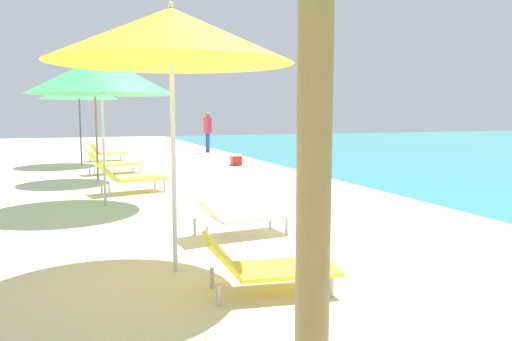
# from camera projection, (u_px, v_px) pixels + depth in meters

# --- Properties ---
(umbrella_fourth) EXTENTS (2.48, 2.48, 2.78)m
(umbrella_fourth) POSITION_uv_depth(u_px,v_px,m) (171.00, 36.00, 5.02)
(umbrella_fourth) COLOR silver
(umbrella_fourth) RESTS_ON ground
(lounger_fourth_shoreside) EXTENTS (1.43, 0.72, 0.59)m
(lounger_fourth_shoreside) POSITION_uv_depth(u_px,v_px,m) (237.00, 214.00, 6.83)
(lounger_fourth_shoreside) COLOR white
(lounger_fourth_shoreside) RESTS_ON ground
(lounger_fourth_inland) EXTENTS (1.30, 0.73, 0.56)m
(lounger_fourth_inland) POSITION_uv_depth(u_px,v_px,m) (267.00, 265.00, 4.65)
(lounger_fourth_inland) COLOR yellow
(lounger_fourth_inland) RESTS_ON ground
(umbrella_fifth) EXTENTS (2.57, 2.57, 2.73)m
(umbrella_fifth) POSITION_uv_depth(u_px,v_px,m) (101.00, 75.00, 8.84)
(umbrella_fifth) COLOR silver
(umbrella_fifth) RESTS_ON ground
(lounger_fifth_shoreside) EXTENTS (1.49, 0.92, 0.63)m
(lounger_fifth_shoreside) POSITION_uv_depth(u_px,v_px,m) (131.00, 177.00, 10.49)
(lounger_fifth_shoreside) COLOR yellow
(lounger_fifth_shoreside) RESTS_ON ground
(umbrella_sixth) EXTENTS (2.10, 2.10, 2.66)m
(umbrella_sixth) POSITION_uv_depth(u_px,v_px,m) (95.00, 84.00, 12.24)
(umbrella_sixth) COLOR olive
(umbrella_sixth) RESTS_ON ground
(lounger_sixth_shoreside) EXTENTS (1.51, 0.90, 0.64)m
(lounger_sixth_shoreside) POSITION_uv_depth(u_px,v_px,m) (113.00, 163.00, 13.78)
(lounger_sixth_shoreside) COLOR yellow
(lounger_sixth_shoreside) RESTS_ON ground
(umbrella_farthest) EXTENTS (2.44, 2.44, 2.64)m
(umbrella_farthest) POSITION_uv_depth(u_px,v_px,m) (79.00, 92.00, 15.99)
(umbrella_farthest) COLOR #4C4C51
(umbrella_farthest) RESTS_ON ground
(lounger_farthest_shoreside) EXTENTS (1.34, 0.89, 0.62)m
(lounger_farthest_shoreside) POSITION_uv_depth(u_px,v_px,m) (107.00, 152.00, 17.46)
(lounger_farthest_shoreside) COLOR yellow
(lounger_farthest_shoreside) RESTS_ON ground
(person_walking_near) EXTENTS (0.28, 0.39, 1.70)m
(person_walking_near) POSITION_uv_depth(u_px,v_px,m) (208.00, 128.00, 21.05)
(person_walking_near) COLOR #334CB2
(person_walking_near) RESTS_ON ground
(cooler_box) EXTENTS (0.35, 0.45, 0.36)m
(cooler_box) POSITION_uv_depth(u_px,v_px,m) (236.00, 160.00, 16.01)
(cooler_box) COLOR red
(cooler_box) RESTS_ON ground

